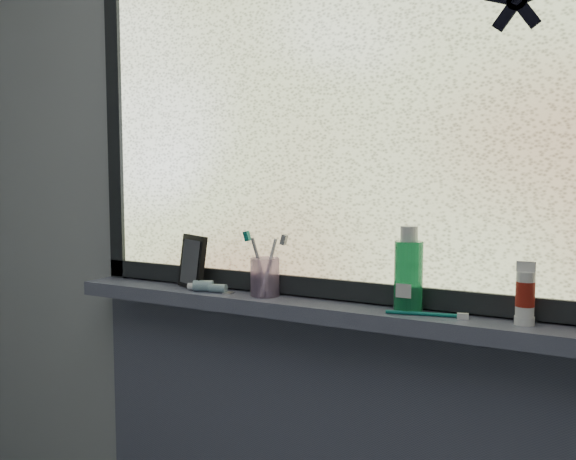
# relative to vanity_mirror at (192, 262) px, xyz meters

# --- Properties ---
(wall_back) EXTENTS (3.00, 0.01, 2.50)m
(wall_back) POSITION_rel_vanity_mirror_xyz_m (0.46, 0.07, 0.15)
(wall_back) COLOR #9EA3A8
(wall_back) RESTS_ON ground
(windowsill) EXTENTS (1.62, 0.14, 0.04)m
(windowsill) POSITION_rel_vanity_mirror_xyz_m (0.46, -0.01, -0.10)
(windowsill) COLOR #50546B
(windowsill) RESTS_ON wall_back
(window_pane) EXTENTS (1.50, 0.01, 1.00)m
(window_pane) POSITION_rel_vanity_mirror_xyz_m (0.46, 0.04, 0.43)
(window_pane) COLOR silver
(window_pane) RESTS_ON wall_back
(frame_bottom) EXTENTS (1.60, 0.03, 0.05)m
(frame_bottom) POSITION_rel_vanity_mirror_xyz_m (0.46, 0.04, -0.05)
(frame_bottom) COLOR black
(frame_bottom) RESTS_ON windowsill
(frame_left) EXTENTS (0.05, 0.03, 1.10)m
(frame_left) POSITION_rel_vanity_mirror_xyz_m (-0.32, 0.04, 0.43)
(frame_left) COLOR black
(frame_left) RESTS_ON wall_back
(starfish_sticker) EXTENTS (0.15, 0.02, 0.15)m
(starfish_sticker) POSITION_rel_vanity_mirror_xyz_m (0.86, 0.03, 0.62)
(starfish_sticker) COLOR black
(starfish_sticker) RESTS_ON window_pane
(vanity_mirror) EXTENTS (0.14, 0.11, 0.15)m
(vanity_mirror) POSITION_rel_vanity_mirror_xyz_m (0.00, 0.00, 0.00)
(vanity_mirror) COLOR black
(vanity_mirror) RESTS_ON windowsill
(toothpaste_tube) EXTENTS (0.17, 0.09, 0.03)m
(toothpaste_tube) POSITION_rel_vanity_mirror_xyz_m (0.08, -0.03, -0.06)
(toothpaste_tube) COLOR silver
(toothpaste_tube) RESTS_ON windowsill
(toothbrush_cup) EXTENTS (0.08, 0.08, 0.10)m
(toothbrush_cup) POSITION_rel_vanity_mirror_xyz_m (0.24, -0.00, -0.02)
(toothbrush_cup) COLOR #C6A0D4
(toothbrush_cup) RESTS_ON windowsill
(toothbrush_lying) EXTENTS (0.20, 0.06, 0.01)m
(toothbrush_lying) POSITION_rel_vanity_mirror_xyz_m (0.68, -0.03, -0.07)
(toothbrush_lying) COLOR #0C6D63
(toothbrush_lying) RESTS_ON windowsill
(mouthwash_bottle) EXTENTS (0.08, 0.08, 0.17)m
(mouthwash_bottle) POSITION_rel_vanity_mirror_xyz_m (0.64, -0.00, 0.03)
(mouthwash_bottle) COLOR #1D9856
(mouthwash_bottle) RESTS_ON windowsill
(cream_tube) EXTENTS (0.04, 0.04, 0.10)m
(cream_tube) POSITION_rel_vanity_mirror_xyz_m (0.90, -0.00, -0.00)
(cream_tube) COLOR silver
(cream_tube) RESTS_ON windowsill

